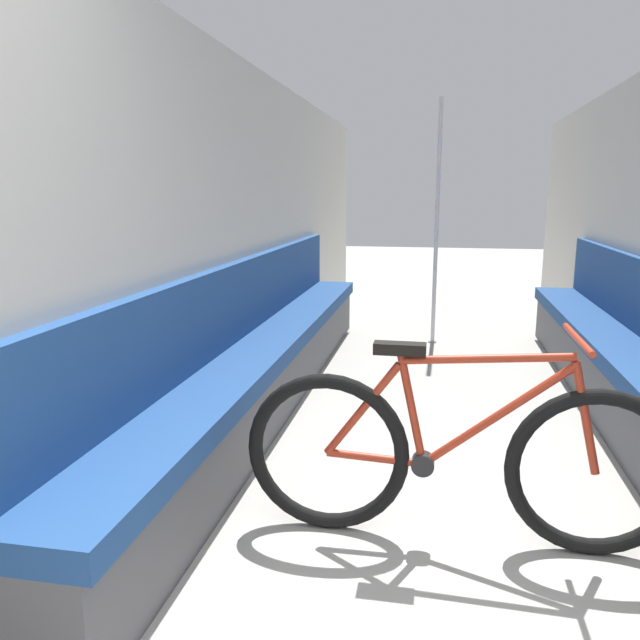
# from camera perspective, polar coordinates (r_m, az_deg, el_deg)

# --- Properties ---
(wall_left) EXTENTS (0.10, 9.20, 2.18)m
(wall_left) POSITION_cam_1_polar(r_m,az_deg,el_deg) (4.06, -7.91, 7.68)
(wall_left) COLOR beige
(wall_left) RESTS_ON ground
(bench_seat_row_left) EXTENTS (0.41, 4.87, 0.95)m
(bench_seat_row_left) POSITION_cam_1_polar(r_m,az_deg,el_deg) (4.01, -5.07, -3.53)
(bench_seat_row_left) COLOR #4C4C51
(bench_seat_row_left) RESTS_ON ground
(bench_seat_row_right) EXTENTS (0.41, 4.87, 0.95)m
(bench_seat_row_right) POSITION_cam_1_polar(r_m,az_deg,el_deg) (4.03, 27.02, -4.71)
(bench_seat_row_right) COLOR #4C4C51
(bench_seat_row_right) RESTS_ON ground
(bicycle) EXTENTS (1.68, 0.46, 0.86)m
(bicycle) POSITION_cam_1_polar(r_m,az_deg,el_deg) (2.54, 12.30, -12.19)
(bicycle) COLOR black
(bicycle) RESTS_ON ground
(grab_pole_near) EXTENTS (0.08, 0.08, 2.16)m
(grab_pole_near) POSITION_cam_1_polar(r_m,az_deg,el_deg) (5.71, 10.61, 8.32)
(grab_pole_near) COLOR gray
(grab_pole_near) RESTS_ON ground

